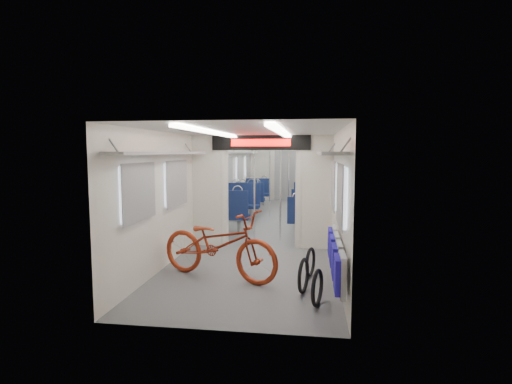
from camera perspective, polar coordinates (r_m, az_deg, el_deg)
carriage at (r=9.93m, az=2.02°, el=3.08°), size 12.00×12.02×2.31m
bicycle at (r=6.26m, az=-5.37°, el=-7.42°), size 2.18×1.40×1.08m
flip_bench at (r=5.52m, az=11.31°, el=-8.91°), size 0.12×2.07×0.48m
bike_hoop_a at (r=5.29m, az=8.74°, el=-13.62°), size 0.18×0.48×0.49m
bike_hoop_b at (r=5.72m, az=6.80°, el=-12.01°), size 0.17×0.50×0.50m
bike_hoop_c at (r=6.47m, az=7.78°, el=-10.07°), size 0.17×0.46×0.47m
seat_bay_near_left at (r=10.61m, az=-2.78°, el=-1.76°), size 0.96×2.33×1.18m
seat_bay_near_right at (r=9.96m, az=7.35°, el=-2.59°), size 0.88×1.95×1.06m
seat_bay_far_left at (r=13.85m, az=-0.26°, el=-0.14°), size 0.90×2.05×1.09m
seat_bay_far_right at (r=13.84m, az=7.50°, el=-0.15°), size 0.92×2.12×1.11m
stanchion_near_left at (r=8.82m, az=-0.23°, el=0.46°), size 0.04×0.04×2.30m
stanchion_near_right at (r=8.78m, az=3.51°, el=0.42°), size 0.04×0.04×2.30m
stanchion_far_left at (r=12.04m, az=1.98°, el=1.88°), size 0.04×0.04×2.30m
stanchion_far_right at (r=11.99m, az=4.69°, el=1.85°), size 0.04×0.04×2.30m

